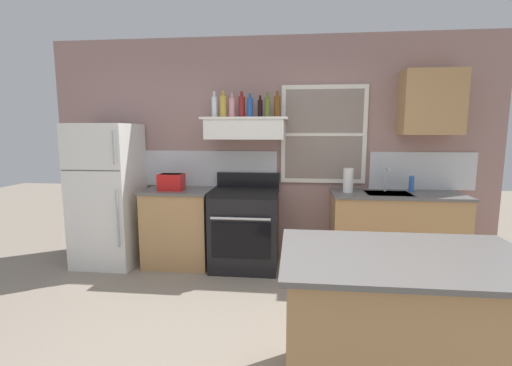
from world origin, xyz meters
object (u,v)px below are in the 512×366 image
object	(u,v)px
dish_soap_bottle	(411,184)
bottle_clear_tall	(214,107)
stove_range	(245,228)
bottle_red_label_wine	(242,107)
toaster	(171,182)
bottle_amber_wine	(277,106)
refrigerator	(108,195)
kitchen_island	(402,330)
bottle_blue_liqueur	(250,107)
bottle_rose_pink	(232,107)
bottle_balsamic_dark	(260,108)
bottle_champagne_gold_foil	(223,106)
paper_towel_roll	(348,180)
bottle_olive_oil_square	(268,107)

from	to	relation	value
dish_soap_bottle	bottle_clear_tall	bearing A→B (deg)	-179.53
stove_range	bottle_red_label_wine	bearing A→B (deg)	114.31
toaster	bottle_amber_wine	bearing A→B (deg)	7.50
refrigerator	bottle_amber_wine	distance (m)	2.26
stove_range	kitchen_island	size ratio (longest dim) A/B	0.78
bottle_blue_liqueur	bottle_amber_wine	bearing A→B (deg)	7.20
bottle_rose_pink	bottle_balsamic_dark	world-z (taller)	bottle_rose_pink
bottle_champagne_gold_foil	bottle_blue_liqueur	xyz separation A→B (m)	(0.31, -0.03, -0.02)
bottle_champagne_gold_foil	bottle_balsamic_dark	xyz separation A→B (m)	(0.43, 0.01, -0.02)
stove_range	bottle_red_label_wine	world-z (taller)	bottle_red_label_wine
paper_towel_roll	dish_soap_bottle	bearing A→B (deg)	7.96
stove_range	kitchen_island	xyz separation A→B (m)	(1.20, -2.03, -0.01)
refrigerator	bottle_amber_wine	size ratio (longest dim) A/B	5.69
stove_range	kitchen_island	distance (m)	2.36
bottle_blue_liqueur	kitchen_island	xyz separation A→B (m)	(1.14, -2.12, -1.40)
toaster	bottle_rose_pink	world-z (taller)	bottle_rose_pink
kitchen_island	bottle_amber_wine	bearing A→B (deg)	111.26
bottle_blue_liqueur	kitchen_island	world-z (taller)	bottle_blue_liqueur
stove_range	bottle_balsamic_dark	world-z (taller)	bottle_balsamic_dark
bottle_clear_tall	dish_soap_bottle	size ratio (longest dim) A/B	1.65
bottle_balsamic_dark	kitchen_island	distance (m)	2.77
bottle_clear_tall	bottle_champagne_gold_foil	distance (m)	0.11
bottle_red_label_wine	bottle_amber_wine	distance (m)	0.40
bottle_champagne_gold_foil	bottle_rose_pink	world-z (taller)	bottle_champagne_gold_foil
bottle_olive_oil_square	paper_towel_roll	size ratio (longest dim) A/B	1.04
toaster	kitchen_island	size ratio (longest dim) A/B	0.21
bottle_champagne_gold_foil	bottle_red_label_wine	distance (m)	0.22
bottle_rose_pink	bottle_red_label_wine	size ratio (longest dim) A/B	0.94
bottle_blue_liqueur	paper_towel_roll	size ratio (longest dim) A/B	0.99
toaster	bottle_rose_pink	distance (m)	1.11
stove_range	kitchen_island	world-z (taller)	stove_range
bottle_olive_oil_square	bottle_blue_liqueur	bearing A→B (deg)	179.01
bottle_red_label_wine	bottle_balsamic_dark	world-z (taller)	bottle_red_label_wine
refrigerator	bottle_olive_oil_square	world-z (taller)	bottle_olive_oil_square
bottle_balsamic_dark	bottle_amber_wine	size ratio (longest dim) A/B	0.84
dish_soap_bottle	bottle_olive_oil_square	bearing A→B (deg)	-178.07
bottle_red_label_wine	bottle_blue_liqueur	xyz separation A→B (m)	(0.10, -0.02, -0.01)
bottle_olive_oil_square	bottle_balsamic_dark	bearing A→B (deg)	153.91
bottle_amber_wine	bottle_balsamic_dark	bearing A→B (deg)	179.65
toaster	stove_range	bearing A→B (deg)	2.37
bottle_rose_pink	bottle_olive_oil_square	world-z (taller)	bottle_olive_oil_square
refrigerator	bottle_olive_oil_square	bearing A→B (deg)	3.17
bottle_rose_pink	paper_towel_roll	size ratio (longest dim) A/B	1.02
bottle_champagne_gold_foil	kitchen_island	bearing A→B (deg)	-55.78
bottle_champagne_gold_foil	bottle_red_label_wine	xyz separation A→B (m)	(0.22, -0.01, -0.01)
bottle_clear_tall	bottle_blue_liqueur	world-z (taller)	bottle_clear_tall
bottle_olive_oil_square	bottle_amber_wine	bearing A→B (deg)	21.76
bottle_blue_liqueur	dish_soap_bottle	size ratio (longest dim) A/B	1.49
bottle_blue_liqueur	dish_soap_bottle	world-z (taller)	bottle_blue_liqueur
toaster	bottle_blue_liqueur	bearing A→B (deg)	7.60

